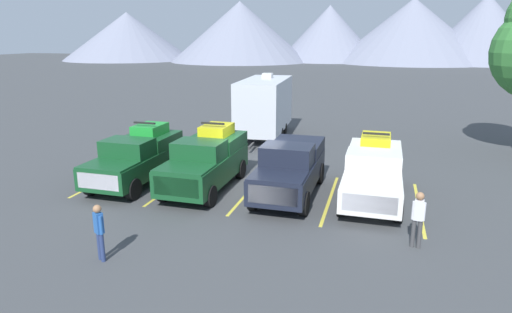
{
  "coord_description": "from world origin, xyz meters",
  "views": [
    {
      "loc": [
        4.93,
        -16.58,
        6.15
      ],
      "look_at": [
        0.0,
        0.73,
        1.2
      ],
      "focal_mm": 30.92,
      "sensor_mm": 36.0,
      "label": 1
    }
  ],
  "objects_px": {
    "pickup_truck_b": "(207,160)",
    "person_b": "(418,216)",
    "pickup_truck_a": "(137,156)",
    "pickup_truck_d": "(373,171)",
    "pickup_truck_c": "(290,168)",
    "person_a": "(99,229)",
    "camper_trailer_a": "(265,104)"
  },
  "relations": [
    {
      "from": "pickup_truck_c",
      "to": "person_a",
      "type": "xyz_separation_m",
      "value": [
        -4.02,
        -6.75,
        -0.15
      ]
    },
    {
      "from": "pickup_truck_a",
      "to": "pickup_truck_d",
      "type": "bearing_deg",
      "value": 4.13
    },
    {
      "from": "pickup_truck_a",
      "to": "pickup_truck_b",
      "type": "bearing_deg",
      "value": 2.7
    },
    {
      "from": "person_b",
      "to": "pickup_truck_d",
      "type": "bearing_deg",
      "value": 109.49
    },
    {
      "from": "pickup_truck_c",
      "to": "person_a",
      "type": "height_order",
      "value": "pickup_truck_c"
    },
    {
      "from": "pickup_truck_c",
      "to": "camper_trailer_a",
      "type": "height_order",
      "value": "camper_trailer_a"
    },
    {
      "from": "pickup_truck_c",
      "to": "person_b",
      "type": "distance_m",
      "value": 5.74
    },
    {
      "from": "camper_trailer_a",
      "to": "person_b",
      "type": "distance_m",
      "value": 15.66
    },
    {
      "from": "pickup_truck_a",
      "to": "pickup_truck_b",
      "type": "xyz_separation_m",
      "value": [
        3.13,
        0.15,
        0.05
      ]
    },
    {
      "from": "pickup_truck_c",
      "to": "person_b",
      "type": "xyz_separation_m",
      "value": [
        4.56,
        -3.48,
        -0.11
      ]
    },
    {
      "from": "pickup_truck_b",
      "to": "camper_trailer_a",
      "type": "height_order",
      "value": "camper_trailer_a"
    },
    {
      "from": "pickup_truck_b",
      "to": "pickup_truck_c",
      "type": "bearing_deg",
      "value": 1.56
    },
    {
      "from": "pickup_truck_a",
      "to": "pickup_truck_d",
      "type": "xyz_separation_m",
      "value": [
        9.81,
        0.71,
        -0.02
      ]
    },
    {
      "from": "pickup_truck_a",
      "to": "person_b",
      "type": "relative_size",
      "value": 2.98
    },
    {
      "from": "pickup_truck_a",
      "to": "person_b",
      "type": "xyz_separation_m",
      "value": [
        11.2,
        -3.23,
        -0.13
      ]
    },
    {
      "from": "pickup_truck_c",
      "to": "person_b",
      "type": "bearing_deg",
      "value": -37.31
    },
    {
      "from": "camper_trailer_a",
      "to": "person_b",
      "type": "xyz_separation_m",
      "value": [
        8.22,
        -13.29,
        -1.03
      ]
    },
    {
      "from": "pickup_truck_d",
      "to": "camper_trailer_a",
      "type": "height_order",
      "value": "camper_trailer_a"
    },
    {
      "from": "pickup_truck_c",
      "to": "pickup_truck_d",
      "type": "bearing_deg",
      "value": 8.35
    },
    {
      "from": "pickup_truck_a",
      "to": "person_b",
      "type": "height_order",
      "value": "pickup_truck_a"
    },
    {
      "from": "person_a",
      "to": "camper_trailer_a",
      "type": "bearing_deg",
      "value": 88.73
    },
    {
      "from": "person_b",
      "to": "pickup_truck_c",
      "type": "bearing_deg",
      "value": 142.69
    },
    {
      "from": "camper_trailer_a",
      "to": "person_a",
      "type": "relative_size",
      "value": 4.5
    },
    {
      "from": "pickup_truck_b",
      "to": "pickup_truck_a",
      "type": "bearing_deg",
      "value": -177.3
    },
    {
      "from": "pickup_truck_b",
      "to": "camper_trailer_a",
      "type": "xyz_separation_m",
      "value": [
        -0.15,
        9.91,
        0.86
      ]
    },
    {
      "from": "pickup_truck_d",
      "to": "camper_trailer_a",
      "type": "distance_m",
      "value": 11.61
    },
    {
      "from": "pickup_truck_a",
      "to": "person_a",
      "type": "height_order",
      "value": "pickup_truck_a"
    },
    {
      "from": "pickup_truck_b",
      "to": "person_b",
      "type": "height_order",
      "value": "pickup_truck_b"
    },
    {
      "from": "pickup_truck_d",
      "to": "person_b",
      "type": "xyz_separation_m",
      "value": [
        1.4,
        -3.94,
        -0.11
      ]
    },
    {
      "from": "pickup_truck_d",
      "to": "person_a",
      "type": "bearing_deg",
      "value": -134.89
    },
    {
      "from": "pickup_truck_a",
      "to": "pickup_truck_b",
      "type": "distance_m",
      "value": 3.13
    },
    {
      "from": "camper_trailer_a",
      "to": "person_a",
      "type": "bearing_deg",
      "value": -91.27
    }
  ]
}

